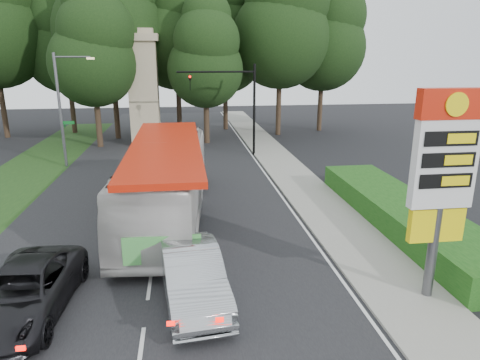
{
  "coord_description": "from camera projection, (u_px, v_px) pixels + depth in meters",
  "views": [
    {
      "loc": [
        1.38,
        -9.68,
        7.72
      ],
      "look_at": [
        3.9,
        9.24,
        2.2
      ],
      "focal_mm": 32.0,
      "sensor_mm": 36.0,
      "label": 1
    }
  ],
  "objects": [
    {
      "name": "road_surface",
      "position": [
        160.0,
        208.0,
        22.61
      ],
      "size": [
        14.0,
        80.0,
        0.02
      ],
      "primitive_type": "cube",
      "color": "black",
      "rests_on": "ground"
    },
    {
      "name": "sidewalk_right",
      "position": [
        316.0,
        200.0,
        23.67
      ],
      "size": [
        3.0,
        80.0,
        0.12
      ],
      "primitive_type": "cube",
      "color": "gray",
      "rests_on": "ground"
    },
    {
      "name": "grass_verge_left",
      "position": [
        13.0,
        183.0,
        27.12
      ],
      "size": [
        5.0,
        50.0,
        0.02
      ],
      "primitive_type": "cube",
      "color": "#193814",
      "rests_on": "ground"
    },
    {
      "name": "hedge",
      "position": [
        404.0,
        214.0,
        20.1
      ],
      "size": [
        3.0,
        14.0,
        1.2
      ],
      "primitive_type": "cube",
      "color": "#164512",
      "rests_on": "ground"
    },
    {
      "name": "gas_station_pylon",
      "position": [
        444.0,
        168.0,
        13.02
      ],
      "size": [
        2.1,
        0.45,
        6.85
      ],
      "color": "#59595E",
      "rests_on": "ground"
    },
    {
      "name": "traffic_signal_mast",
      "position": [
        238.0,
        97.0,
        33.46
      ],
      "size": [
        6.1,
        0.35,
        7.2
      ],
      "color": "black",
      "rests_on": "ground"
    },
    {
      "name": "streetlight_signs",
      "position": [
        63.0,
        105.0,
        30.02
      ],
      "size": [
        2.75,
        0.98,
        8.0
      ],
      "color": "#59595E",
      "rests_on": "ground"
    },
    {
      "name": "monument",
      "position": [
        144.0,
        87.0,
        38.08
      ],
      "size": [
        3.0,
        3.0,
        10.05
      ],
      "color": "tan",
      "rests_on": "ground"
    },
    {
      "name": "tree_west_near",
      "position": [
        64.0,
        33.0,
        42.36
      ],
      "size": [
        8.4,
        8.4,
        16.5
      ],
      "color": "#2D2116",
      "rests_on": "ground"
    },
    {
      "name": "tree_center_left",
      "position": [
        108.0,
        7.0,
        38.63
      ],
      "size": [
        10.08,
        10.08,
        19.8
      ],
      "color": "#2D2116",
      "rests_on": "ground"
    },
    {
      "name": "tree_center_right",
      "position": [
        176.0,
        21.0,
        41.58
      ],
      "size": [
        9.24,
        9.24,
        18.15
      ],
      "color": "#2D2116",
      "rests_on": "ground"
    },
    {
      "name": "tree_east_near",
      "position": [
        225.0,
        37.0,
        44.49
      ],
      "size": [
        8.12,
        8.12,
        15.95
      ],
      "color": "#2D2116",
      "rests_on": "ground"
    },
    {
      "name": "tree_east_mid",
      "position": [
        281.0,
        17.0,
        40.85
      ],
      "size": [
        9.52,
        9.52,
        18.7
      ],
      "color": "#2D2116",
      "rests_on": "ground"
    },
    {
      "name": "tree_far_east",
      "position": [
        324.0,
        30.0,
        43.67
      ],
      "size": [
        8.68,
        8.68,
        17.05
      ],
      "color": "#2D2116",
      "rests_on": "ground"
    },
    {
      "name": "tree_monument_left",
      "position": [
        91.0,
        45.0,
        35.63
      ],
      "size": [
        7.28,
        7.28,
        14.3
      ],
      "color": "#2D2116",
      "rests_on": "ground"
    },
    {
      "name": "tree_monument_right",
      "position": [
        205.0,
        53.0,
        37.49
      ],
      "size": [
        6.72,
        6.72,
        13.2
      ],
      "color": "#2D2116",
      "rests_on": "ground"
    },
    {
      "name": "transit_bus",
      "position": [
        167.0,
        181.0,
        20.78
      ],
      "size": [
        4.25,
        13.69,
        3.75
      ],
      "primitive_type": "imported",
      "rotation": [
        0.0,
        0.0,
        -0.08
      ],
      "color": "silver",
      "rests_on": "ground"
    },
    {
      "name": "sedan_silver",
      "position": [
        193.0,
        275.0,
        13.93
      ],
      "size": [
        2.44,
        5.47,
        1.74
      ],
      "primitive_type": "imported",
      "rotation": [
        0.0,
        0.0,
        0.12
      ],
      "color": "#A8ACB0",
      "rests_on": "ground"
    },
    {
      "name": "suv_charcoal",
      "position": [
        23.0,
        292.0,
        13.09
      ],
      "size": [
        2.98,
        5.83,
        1.57
      ],
      "primitive_type": "imported",
      "rotation": [
        0.0,
        0.0,
        -0.07
      ],
      "color": "black",
      "rests_on": "ground"
    }
  ]
}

